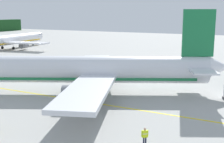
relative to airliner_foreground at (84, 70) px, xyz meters
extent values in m
cylinder|color=silver|center=(-0.25, 0.51, 0.11)|extent=(19.08, 34.07, 3.80)
cone|color=silver|center=(8.28, -17.14, 0.51)|extent=(4.30, 4.29, 3.23)
cube|color=silver|center=(-7.61, -5.26, -0.56)|extent=(16.68, 9.93, 0.50)
cylinder|color=slate|center=(-5.92, -2.45, -1.76)|extent=(3.37, 3.84, 2.20)
cube|color=silver|center=(8.85, 2.69, -0.56)|extent=(16.13, 12.51, 0.50)
cylinder|color=slate|center=(5.60, 3.12, -1.76)|extent=(3.37, 3.84, 2.20)
cube|color=#19723F|center=(6.93, -14.35, 5.26)|extent=(2.24, 4.12, 6.50)
cube|color=silver|center=(6.93, -14.35, 0.51)|extent=(10.76, 7.41, 0.24)
cube|color=#19723F|center=(-0.25, 0.51, -0.94)|extent=(17.34, 30.74, 0.36)
cylinder|color=black|center=(-1.94, -1.97, -2.84)|extent=(0.79, 1.14, 1.10)
cylinder|color=gray|center=(-1.94, -1.97, -2.04)|extent=(0.20, 0.20, 0.50)
cylinder|color=black|center=(2.75, 0.29, -2.84)|extent=(0.79, 1.14, 1.10)
cylinder|color=gray|center=(2.75, 0.29, -2.04)|extent=(0.20, 0.20, 0.50)
cylinder|color=white|center=(34.62, 49.82, -0.42)|extent=(30.71, 5.81, 3.22)
cone|color=white|center=(50.86, 51.20, -0.42)|extent=(2.29, 3.23, 3.06)
cube|color=#192333|center=(49.00, 51.05, 0.31)|extent=(2.26, 2.90, 0.51)
cube|color=white|center=(33.59, 41.95, -0.98)|extent=(6.56, 14.10, 0.42)
cylinder|color=slate|center=(34.92, 44.39, -2.00)|extent=(2.86, 2.09, 1.87)
cube|color=#F2B20C|center=(34.62, 49.82, -1.31)|extent=(27.65, 5.39, 0.31)
cylinder|color=black|center=(46.19, 50.81, -2.92)|extent=(0.96, 0.38, 0.93)
cylinder|color=gray|center=(46.19, 50.81, -2.24)|extent=(0.17, 0.17, 0.42)
cylinder|color=black|center=(33.17, 51.91, -2.92)|extent=(0.96, 0.38, 0.93)
cylinder|color=gray|center=(33.17, 51.91, -2.24)|extent=(0.17, 0.17, 0.42)
cylinder|color=black|center=(33.54, 47.51, -2.92)|extent=(0.96, 0.38, 0.93)
cylinder|color=gray|center=(33.54, 47.51, -2.24)|extent=(0.17, 0.17, 0.42)
cylinder|color=#191E33|center=(-12.52, -13.97, -2.97)|extent=(0.14, 0.14, 0.85)
cylinder|color=#191E33|center=(-12.41, -14.11, -2.97)|extent=(0.14, 0.14, 0.85)
cube|color=#CCE519|center=(-12.46, -14.04, -2.23)|extent=(0.44, 0.48, 0.64)
cube|color=silver|center=(-12.46, -14.04, -2.19)|extent=(0.46, 0.50, 0.06)
sphere|color=tan|center=(-12.46, -14.04, -1.79)|extent=(0.23, 0.23, 0.23)
cylinder|color=#CCE519|center=(-12.63, -13.83, -2.19)|extent=(0.09, 0.09, 0.60)
cylinder|color=#CCE519|center=(-12.30, -14.25, -2.19)|extent=(0.09, 0.09, 0.60)
cube|color=yellow|center=(-3.52, -4.49, -3.39)|extent=(0.30, 60.00, 0.01)
camera|label=1|loc=(-35.22, -22.49, 8.03)|focal=47.72mm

